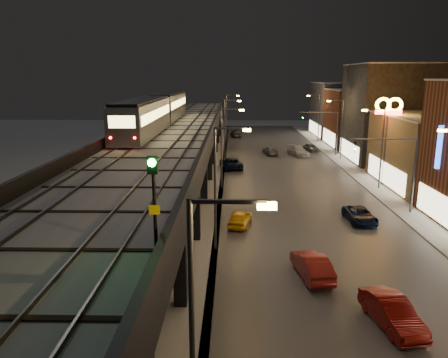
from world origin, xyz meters
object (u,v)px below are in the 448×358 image
object	(u,v)px
car_mid_silver	(231,163)
car_onc_red	(311,148)
rail_signal	(153,184)
car_near_white	(312,266)
car_onc_white	(298,151)
car_far_white	(236,134)
car_taxi	(240,218)
car_onc_silver	(392,313)
car_mid_dark	(270,151)
subway_train	(158,110)
car_onc_dark	(360,216)

from	to	relation	value
car_mid_silver	car_onc_red	world-z (taller)	car_mid_silver
rail_signal	car_near_white	distance (m)	16.05
car_onc_white	car_onc_red	xyz separation A→B (m)	(2.77, 4.05, -0.08)
car_mid_silver	car_far_white	xyz separation A→B (m)	(0.89, 31.67, -0.01)
car_taxi	car_onc_silver	size ratio (longest dim) A/B	0.88
car_mid_dark	car_onc_white	xyz separation A→B (m)	(4.35, -0.88, 0.12)
rail_signal	car_taxi	xyz separation A→B (m)	(3.30, 21.13, -8.22)
car_onc_silver	car_onc_white	size ratio (longest dim) A/B	0.89
subway_train	car_onc_dark	bearing A→B (deg)	-40.28
rail_signal	car_onc_red	distance (m)	61.52
car_near_white	car_onc_dark	distance (m)	12.25
car_mid_silver	car_mid_dark	world-z (taller)	car_mid_silver
car_near_white	car_onc_white	size ratio (longest dim) A/B	0.90
rail_signal	car_far_white	distance (m)	76.94
subway_train	car_far_white	distance (m)	39.23
subway_train	car_onc_white	bearing A→B (deg)	38.75
car_near_white	car_far_white	world-z (taller)	car_far_white
car_near_white	car_mid_silver	world-z (taller)	car_mid_silver
rail_signal	car_far_white	world-z (taller)	rail_signal
rail_signal	car_far_white	xyz separation A→B (m)	(3.30, 76.44, -8.13)
car_onc_dark	car_onc_white	world-z (taller)	car_onc_white
car_taxi	car_onc_dark	bearing A→B (deg)	-162.52
subway_train	car_onc_white	size ratio (longest dim) A/B	7.01
subway_train	car_onc_dark	distance (m)	27.42
car_onc_silver	car_onc_white	distance (m)	48.88
rail_signal	car_onc_dark	xyz separation A→B (m)	(13.67, 22.19, -8.26)
car_onc_dark	car_onc_red	distance (m)	36.74
car_mid_dark	car_onc_dark	world-z (taller)	car_onc_dark
subway_train	car_near_white	xyz separation A→B (m)	(14.03, -27.67, -7.62)
subway_train	car_onc_silver	world-z (taller)	subway_train
rail_signal	car_near_white	bearing A→B (deg)	56.50
car_mid_silver	car_onc_red	distance (m)	19.47
car_taxi	car_mid_silver	world-z (taller)	car_mid_silver
car_mid_silver	car_taxi	bearing A→B (deg)	81.31
car_onc_dark	car_onc_white	bearing A→B (deg)	88.71
car_far_white	car_taxi	bearing A→B (deg)	78.69
subway_train	car_onc_red	size ratio (longest dim) A/B	9.29
subway_train	car_taxi	world-z (taller)	subway_train
car_far_white	car_onc_red	world-z (taller)	car_far_white
car_mid_dark	car_far_white	distance (m)	21.43
rail_signal	car_onc_white	size ratio (longest dim) A/B	0.63
rail_signal	car_onc_dark	distance (m)	27.34
rail_signal	car_onc_dark	world-z (taller)	rail_signal
car_mid_dark	car_onc_white	distance (m)	4.44
car_near_white	subway_train	bearing A→B (deg)	-71.69
car_near_white	car_onc_silver	distance (m)	6.32
subway_train	car_near_white	distance (m)	31.95
subway_train	car_taxi	distance (m)	21.90
car_near_white	car_mid_dark	size ratio (longest dim) A/B	1.06
car_taxi	car_onc_white	world-z (taller)	car_onc_white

